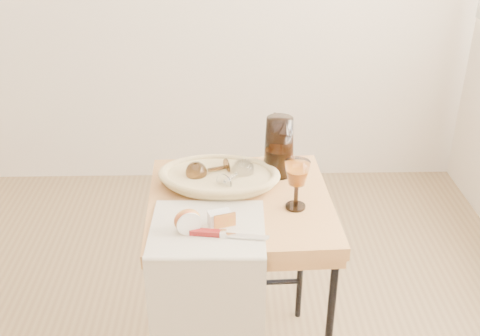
{
  "coord_description": "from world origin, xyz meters",
  "views": [
    {
      "loc": [
        0.46,
        -1.26,
        1.67
      ],
      "look_at": [
        0.5,
        0.28,
        0.85
      ],
      "focal_mm": 43.22,
      "sensor_mm": 36.0,
      "label": 1
    }
  ],
  "objects_px": {
    "wine_goblet": "(297,185)",
    "goblet_lying_b": "(235,175)",
    "bread_basket": "(219,179)",
    "table_knife": "(226,234)",
    "tea_towel": "(207,228)",
    "goblet_lying_a": "(209,170)",
    "side_table": "(240,289)",
    "pitcher": "(279,146)",
    "apple_half": "(187,220)"
  },
  "relations": [
    {
      "from": "bread_basket",
      "to": "goblet_lying_a",
      "type": "distance_m",
      "value": 0.04
    },
    {
      "from": "tea_towel",
      "to": "apple_half",
      "type": "relative_size",
      "value": 4.26
    },
    {
      "from": "goblet_lying_b",
      "to": "pitcher",
      "type": "relative_size",
      "value": 0.49
    },
    {
      "from": "goblet_lying_a",
      "to": "wine_goblet",
      "type": "xyz_separation_m",
      "value": [
        0.27,
        -0.16,
        0.03
      ]
    },
    {
      "from": "goblet_lying_b",
      "to": "table_knife",
      "type": "height_order",
      "value": "goblet_lying_b"
    },
    {
      "from": "wine_goblet",
      "to": "side_table",
      "type": "bearing_deg",
      "value": 161.51
    },
    {
      "from": "side_table",
      "to": "wine_goblet",
      "type": "bearing_deg",
      "value": -18.49
    },
    {
      "from": "goblet_lying_b",
      "to": "side_table",
      "type": "bearing_deg",
      "value": -132.16
    },
    {
      "from": "apple_half",
      "to": "pitcher",
      "type": "bearing_deg",
      "value": 32.88
    },
    {
      "from": "side_table",
      "to": "pitcher",
      "type": "xyz_separation_m",
      "value": [
        0.13,
        0.17,
        0.47
      ]
    },
    {
      "from": "goblet_lying_b",
      "to": "apple_half",
      "type": "relative_size",
      "value": 1.52
    },
    {
      "from": "side_table",
      "to": "apple_half",
      "type": "relative_size",
      "value": 9.4
    },
    {
      "from": "goblet_lying_b",
      "to": "wine_goblet",
      "type": "height_order",
      "value": "wine_goblet"
    },
    {
      "from": "side_table",
      "to": "wine_goblet",
      "type": "height_order",
      "value": "wine_goblet"
    },
    {
      "from": "goblet_lying_a",
      "to": "side_table",
      "type": "bearing_deg",
      "value": 112.53
    },
    {
      "from": "side_table",
      "to": "goblet_lying_a",
      "type": "height_order",
      "value": "goblet_lying_a"
    },
    {
      "from": "bread_basket",
      "to": "goblet_lying_a",
      "type": "height_order",
      "value": "goblet_lying_a"
    },
    {
      "from": "bread_basket",
      "to": "goblet_lying_b",
      "type": "distance_m",
      "value": 0.06
    },
    {
      "from": "goblet_lying_b",
      "to": "apple_half",
      "type": "distance_m",
      "value": 0.29
    },
    {
      "from": "bread_basket",
      "to": "goblet_lying_a",
      "type": "relative_size",
      "value": 3.04
    },
    {
      "from": "tea_towel",
      "to": "table_knife",
      "type": "relative_size",
      "value": 1.5
    },
    {
      "from": "bread_basket",
      "to": "table_knife",
      "type": "relative_size",
      "value": 1.6
    },
    {
      "from": "bread_basket",
      "to": "tea_towel",
      "type": "bearing_deg",
      "value": -91.12
    },
    {
      "from": "goblet_lying_b",
      "to": "wine_goblet",
      "type": "xyz_separation_m",
      "value": [
        0.18,
        -0.13,
        0.03
      ]
    },
    {
      "from": "wine_goblet",
      "to": "goblet_lying_b",
      "type": "bearing_deg",
      "value": 145.43
    },
    {
      "from": "side_table",
      "to": "wine_goblet",
      "type": "relative_size",
      "value": 4.58
    },
    {
      "from": "tea_towel",
      "to": "table_knife",
      "type": "distance_m",
      "value": 0.07
    },
    {
      "from": "goblet_lying_b",
      "to": "pitcher",
      "type": "distance_m",
      "value": 0.19
    },
    {
      "from": "side_table",
      "to": "bread_basket",
      "type": "distance_m",
      "value": 0.4
    },
    {
      "from": "bread_basket",
      "to": "apple_half",
      "type": "relative_size",
      "value": 4.52
    },
    {
      "from": "goblet_lying_a",
      "to": "bread_basket",
      "type": "bearing_deg",
      "value": 133.5
    },
    {
      "from": "tea_towel",
      "to": "bread_basket",
      "type": "height_order",
      "value": "bread_basket"
    },
    {
      "from": "wine_goblet",
      "to": "apple_half",
      "type": "bearing_deg",
      "value": -158.49
    },
    {
      "from": "table_knife",
      "to": "wine_goblet",
      "type": "bearing_deg",
      "value": 45.34
    },
    {
      "from": "tea_towel",
      "to": "wine_goblet",
      "type": "height_order",
      "value": "wine_goblet"
    },
    {
      "from": "goblet_lying_a",
      "to": "apple_half",
      "type": "height_order",
      "value": "goblet_lying_a"
    },
    {
      "from": "apple_half",
      "to": "table_knife",
      "type": "height_order",
      "value": "apple_half"
    },
    {
      "from": "side_table",
      "to": "pitcher",
      "type": "relative_size",
      "value": 3.01
    },
    {
      "from": "tea_towel",
      "to": "wine_goblet",
      "type": "bearing_deg",
      "value": 23.94
    },
    {
      "from": "goblet_lying_b",
      "to": "pitcher",
      "type": "xyz_separation_m",
      "value": [
        0.15,
        0.1,
        0.05
      ]
    },
    {
      "from": "pitcher",
      "to": "wine_goblet",
      "type": "distance_m",
      "value": 0.23
    },
    {
      "from": "side_table",
      "to": "goblet_lying_b",
      "type": "bearing_deg",
      "value": 101.02
    },
    {
      "from": "goblet_lying_a",
      "to": "pitcher",
      "type": "height_order",
      "value": "pitcher"
    },
    {
      "from": "bread_basket",
      "to": "wine_goblet",
      "type": "xyz_separation_m",
      "value": [
        0.24,
        -0.15,
        0.06
      ]
    },
    {
      "from": "side_table",
      "to": "apple_half",
      "type": "xyz_separation_m",
      "value": [
        -0.15,
        -0.18,
        0.41
      ]
    },
    {
      "from": "tea_towel",
      "to": "goblet_lying_a",
      "type": "xyz_separation_m",
      "value": [
        0.0,
        0.27,
        0.04
      ]
    },
    {
      "from": "goblet_lying_b",
      "to": "pitcher",
      "type": "height_order",
      "value": "pitcher"
    },
    {
      "from": "pitcher",
      "to": "wine_goblet",
      "type": "xyz_separation_m",
      "value": [
        0.03,
        -0.22,
        -0.02
      ]
    },
    {
      "from": "goblet_lying_a",
      "to": "wine_goblet",
      "type": "relative_size",
      "value": 0.72
    },
    {
      "from": "goblet_lying_a",
      "to": "goblet_lying_b",
      "type": "xyz_separation_m",
      "value": [
        0.08,
        -0.04,
        0.0
      ]
    }
  ]
}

